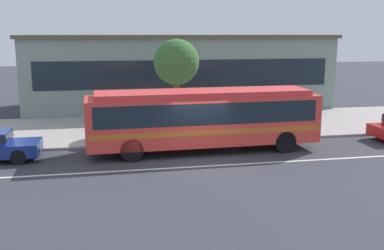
{
  "coord_description": "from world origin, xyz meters",
  "views": [
    {
      "loc": [
        -3.96,
        -18.19,
        5.38
      ],
      "look_at": [
        -0.15,
        1.35,
        1.3
      ],
      "focal_mm": 42.33,
      "sensor_mm": 36.0,
      "label": 1
    }
  ],
  "objects_px": {
    "pedestrian_standing_by_tree": "(145,122)",
    "bus_stop_sign": "(288,107)",
    "transit_bus": "(204,116)",
    "street_tree_near_stop": "(176,63)",
    "pedestrian_waiting_near_sign": "(290,112)",
    "pedestrian_walking_along_curb": "(266,114)"
  },
  "relations": [
    {
      "from": "pedestrian_walking_along_curb",
      "to": "pedestrian_standing_by_tree",
      "type": "height_order",
      "value": "pedestrian_walking_along_curb"
    },
    {
      "from": "transit_bus",
      "to": "street_tree_near_stop",
      "type": "bearing_deg",
      "value": 96.08
    },
    {
      "from": "pedestrian_standing_by_tree",
      "to": "bus_stop_sign",
      "type": "height_order",
      "value": "bus_stop_sign"
    },
    {
      "from": "pedestrian_waiting_near_sign",
      "to": "bus_stop_sign",
      "type": "distance_m",
      "value": 1.76
    },
    {
      "from": "transit_bus",
      "to": "pedestrian_standing_by_tree",
      "type": "height_order",
      "value": "transit_bus"
    },
    {
      "from": "pedestrian_waiting_near_sign",
      "to": "bus_stop_sign",
      "type": "height_order",
      "value": "bus_stop_sign"
    },
    {
      "from": "pedestrian_standing_by_tree",
      "to": "bus_stop_sign",
      "type": "distance_m",
      "value": 7.34
    },
    {
      "from": "transit_bus",
      "to": "street_tree_near_stop",
      "type": "height_order",
      "value": "street_tree_near_stop"
    },
    {
      "from": "bus_stop_sign",
      "to": "transit_bus",
      "type": "bearing_deg",
      "value": -160.74
    },
    {
      "from": "street_tree_near_stop",
      "to": "bus_stop_sign",
      "type": "bearing_deg",
      "value": -29.43
    },
    {
      "from": "pedestrian_waiting_near_sign",
      "to": "bus_stop_sign",
      "type": "relative_size",
      "value": 0.71
    },
    {
      "from": "bus_stop_sign",
      "to": "street_tree_near_stop",
      "type": "bearing_deg",
      "value": 150.57
    },
    {
      "from": "pedestrian_waiting_near_sign",
      "to": "street_tree_near_stop",
      "type": "distance_m",
      "value": 6.79
    },
    {
      "from": "pedestrian_standing_by_tree",
      "to": "pedestrian_waiting_near_sign",
      "type": "bearing_deg",
      "value": 7.79
    },
    {
      "from": "pedestrian_waiting_near_sign",
      "to": "bus_stop_sign",
      "type": "bearing_deg",
      "value": -116.58
    },
    {
      "from": "pedestrian_waiting_near_sign",
      "to": "pedestrian_walking_along_curb",
      "type": "relative_size",
      "value": 0.98
    },
    {
      "from": "pedestrian_walking_along_curb",
      "to": "bus_stop_sign",
      "type": "height_order",
      "value": "bus_stop_sign"
    },
    {
      "from": "transit_bus",
      "to": "bus_stop_sign",
      "type": "xyz_separation_m",
      "value": [
        4.81,
        1.68,
        -0.01
      ]
    },
    {
      "from": "transit_bus",
      "to": "pedestrian_standing_by_tree",
      "type": "distance_m",
      "value": 3.3
    },
    {
      "from": "pedestrian_standing_by_tree",
      "to": "street_tree_near_stop",
      "type": "xyz_separation_m",
      "value": [
        2.0,
        2.6,
        2.69
      ]
    },
    {
      "from": "street_tree_near_stop",
      "to": "transit_bus",
      "type": "bearing_deg",
      "value": -83.92
    },
    {
      "from": "pedestrian_waiting_near_sign",
      "to": "pedestrian_standing_by_tree",
      "type": "relative_size",
      "value": 1.02
    }
  ]
}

